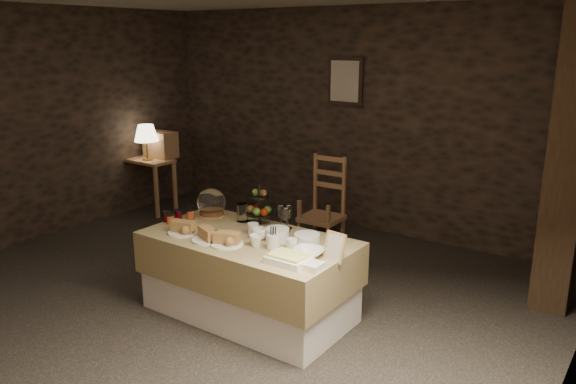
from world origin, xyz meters
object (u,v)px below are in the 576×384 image
Objects in this scene: timber_column at (569,159)px; fruit_stand at (259,209)px; buffet_table at (249,270)px; chair at (325,202)px; wine_rack at (160,144)px; table_lamp at (146,134)px; console_table at (149,169)px.

timber_column is 2.56m from fruit_stand.
chair is at bearing 104.08° from buffet_table.
fruit_stand is at bearing 112.42° from buffet_table.
fruit_stand is (2.73, -1.37, -0.06)m from wine_rack.
table_lamp is 2.51m from chair.
table_lamp is 0.63× the size of chair.
wine_rack is 2.43m from chair.
chair is at bearing 11.37° from console_table.
wine_rack is at bearing 178.97° from timber_column.
console_table is at bearing 135.00° from table_lamp.
console_table is at bearing -105.52° from wine_rack.
wine_rack is (-2.86, 1.69, 0.49)m from buffet_table.
wine_rack is at bearing -174.57° from chair.
console_table is 0.27× the size of timber_column.
chair is 1.76m from fruit_stand.
chair is (2.41, 0.49, -0.16)m from console_table.
console_table is 1.55× the size of table_lamp.
wine_rack reaches higher than console_table.
timber_column reaches higher than chair.
table_lamp is 1.09× the size of wine_rack.
console_table is 2.47m from chair.
chair is at bearing 7.36° from wine_rack.
timber_column is at bearing 30.76° from fruit_stand.
console_table is 0.35m from wine_rack.
fruit_stand is (-0.13, 0.32, 0.42)m from buffet_table.
wine_rack is 1.21× the size of fruit_stand.
buffet_table is 2.42× the size of console_table.
chair is at bearing 102.40° from fruit_stand.
wine_rack is at bearing 149.41° from buffet_table.
wine_rack is at bearing 153.33° from fruit_stand.
chair is at bearing 12.77° from table_lamp.
table_lamp is 0.18× the size of timber_column.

